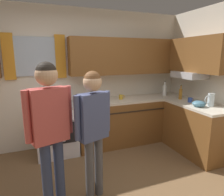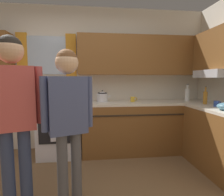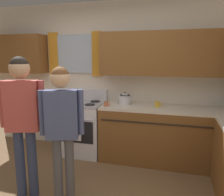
{
  "view_description": "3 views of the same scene",
  "coord_description": "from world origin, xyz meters",
  "px_view_note": "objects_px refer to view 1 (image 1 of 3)",
  "views": [
    {
      "loc": [
        -0.64,
        -1.93,
        1.74
      ],
      "look_at": [
        0.31,
        0.54,
        1.17
      ],
      "focal_mm": 31.76,
      "sensor_mm": 36.0,
      "label": 1
    },
    {
      "loc": [
        0.18,
        -1.52,
        1.3
      ],
      "look_at": [
        0.44,
        0.85,
        1.04
      ],
      "focal_mm": 28.46,
      "sensor_mm": 36.0,
      "label": 2
    },
    {
      "loc": [
        1.13,
        -2.02,
        1.68
      ],
      "look_at": [
        0.4,
        0.63,
        1.18
      ],
      "focal_mm": 36.66,
      "sensor_mm": 36.0,
      "label": 3
    }
  ],
  "objects_px": {
    "bottle_milk_white": "(165,90)",
    "adult_in_plaid": "(93,121)",
    "bottle_oil_amber": "(181,94)",
    "cup_terracotta": "(84,102)",
    "mug_mustard_yellow": "(121,97)",
    "mug_cobalt_blue": "(190,100)",
    "mixing_bowl": "(199,104)",
    "water_pitcher": "(211,100)",
    "stove_oven": "(57,128)",
    "stovetop_kettle": "(94,96)",
    "adult_left": "(50,121)"
  },
  "relations": [
    {
      "from": "stovetop_kettle",
      "to": "adult_in_plaid",
      "type": "relative_size",
      "value": 0.17
    },
    {
      "from": "mug_mustard_yellow",
      "to": "cup_terracotta",
      "type": "xyz_separation_m",
      "value": [
        -0.79,
        -0.17,
        -0.01
      ]
    },
    {
      "from": "bottle_milk_white",
      "to": "cup_terracotta",
      "type": "relative_size",
      "value": 2.88
    },
    {
      "from": "adult_left",
      "to": "mug_mustard_yellow",
      "type": "bearing_deg",
      "value": 43.72
    },
    {
      "from": "mug_mustard_yellow",
      "to": "mixing_bowl",
      "type": "distance_m",
      "value": 1.4
    },
    {
      "from": "bottle_milk_white",
      "to": "water_pitcher",
      "type": "height_order",
      "value": "bottle_milk_white"
    },
    {
      "from": "mug_cobalt_blue",
      "to": "mixing_bowl",
      "type": "relative_size",
      "value": 0.52
    },
    {
      "from": "mug_mustard_yellow",
      "to": "adult_in_plaid",
      "type": "distance_m",
      "value": 1.65
    },
    {
      "from": "mug_cobalt_blue",
      "to": "mixing_bowl",
      "type": "bearing_deg",
      "value": -107.82
    },
    {
      "from": "bottle_milk_white",
      "to": "mug_mustard_yellow",
      "type": "distance_m",
      "value": 1.02
    },
    {
      "from": "bottle_milk_white",
      "to": "bottle_oil_amber",
      "type": "distance_m",
      "value": 0.42
    },
    {
      "from": "bottle_oil_amber",
      "to": "mug_mustard_yellow",
      "type": "height_order",
      "value": "bottle_oil_amber"
    },
    {
      "from": "cup_terracotta",
      "to": "mug_mustard_yellow",
      "type": "bearing_deg",
      "value": 12.03
    },
    {
      "from": "cup_terracotta",
      "to": "adult_in_plaid",
      "type": "height_order",
      "value": "adult_in_plaid"
    },
    {
      "from": "bottle_milk_white",
      "to": "water_pitcher",
      "type": "distance_m",
      "value": 1.06
    },
    {
      "from": "stove_oven",
      "to": "adult_in_plaid",
      "type": "xyz_separation_m",
      "value": [
        0.31,
        -1.35,
        0.52
      ]
    },
    {
      "from": "stovetop_kettle",
      "to": "adult_in_plaid",
      "type": "distance_m",
      "value": 1.46
    },
    {
      "from": "stove_oven",
      "to": "adult_left",
      "type": "bearing_deg",
      "value": -97.43
    },
    {
      "from": "bottle_milk_white",
      "to": "stove_oven",
      "type": "bearing_deg",
      "value": 179.99
    },
    {
      "from": "stovetop_kettle",
      "to": "mug_cobalt_blue",
      "type": "bearing_deg",
      "value": -24.79
    },
    {
      "from": "mug_cobalt_blue",
      "to": "adult_in_plaid",
      "type": "height_order",
      "value": "adult_in_plaid"
    },
    {
      "from": "cup_terracotta",
      "to": "adult_in_plaid",
      "type": "xyz_separation_m",
      "value": [
        -0.16,
        -1.18,
        0.05
      ]
    },
    {
      "from": "bottle_milk_white",
      "to": "adult_in_plaid",
      "type": "bearing_deg",
      "value": -145.47
    },
    {
      "from": "bottle_oil_amber",
      "to": "cup_terracotta",
      "type": "bearing_deg",
      "value": 172.51
    },
    {
      "from": "adult_in_plaid",
      "to": "mug_cobalt_blue",
      "type": "bearing_deg",
      "value": 17.95
    },
    {
      "from": "stovetop_kettle",
      "to": "water_pitcher",
      "type": "distance_m",
      "value": 2.05
    },
    {
      "from": "stove_oven",
      "to": "bottle_milk_white",
      "type": "bearing_deg",
      "value": -0.01
    },
    {
      "from": "bottle_oil_amber",
      "to": "adult_in_plaid",
      "type": "relative_size",
      "value": 0.18
    },
    {
      "from": "bottle_oil_amber",
      "to": "mug_cobalt_blue",
      "type": "xyz_separation_m",
      "value": [
        -0.0,
        -0.27,
        -0.07
      ]
    },
    {
      "from": "bottle_oil_amber",
      "to": "cup_terracotta",
      "type": "height_order",
      "value": "bottle_oil_amber"
    },
    {
      "from": "bottle_milk_white",
      "to": "adult_in_plaid",
      "type": "height_order",
      "value": "adult_in_plaid"
    },
    {
      "from": "bottle_milk_white",
      "to": "bottle_oil_amber",
      "type": "relative_size",
      "value": 1.09
    },
    {
      "from": "water_pitcher",
      "to": "bottle_milk_white",
      "type": "bearing_deg",
      "value": 99.65
    },
    {
      "from": "bottle_oil_amber",
      "to": "adult_left",
      "type": "relative_size",
      "value": 0.17
    },
    {
      "from": "mug_cobalt_blue",
      "to": "water_pitcher",
      "type": "distance_m",
      "value": 0.37
    },
    {
      "from": "stove_oven",
      "to": "stovetop_kettle",
      "type": "bearing_deg",
      "value": 4.39
    },
    {
      "from": "adult_in_plaid",
      "to": "cup_terracotta",
      "type": "bearing_deg",
      "value": 82.33
    },
    {
      "from": "bottle_oil_amber",
      "to": "water_pitcher",
      "type": "height_order",
      "value": "bottle_oil_amber"
    },
    {
      "from": "bottle_oil_amber",
      "to": "water_pitcher",
      "type": "bearing_deg",
      "value": -80.41
    },
    {
      "from": "mixing_bowl",
      "to": "stovetop_kettle",
      "type": "bearing_deg",
      "value": 145.21
    },
    {
      "from": "stove_oven",
      "to": "mug_cobalt_blue",
      "type": "distance_m",
      "value": 2.48
    },
    {
      "from": "bottle_milk_white",
      "to": "cup_terracotta",
      "type": "xyz_separation_m",
      "value": [
        -1.8,
        -0.17,
        -0.08
      ]
    },
    {
      "from": "bottle_oil_amber",
      "to": "mug_mustard_yellow",
      "type": "relative_size",
      "value": 2.38
    },
    {
      "from": "mug_mustard_yellow",
      "to": "cup_terracotta",
      "type": "relative_size",
      "value": 1.1
    },
    {
      "from": "bottle_oil_amber",
      "to": "mug_mustard_yellow",
      "type": "distance_m",
      "value": 1.16
    },
    {
      "from": "mixing_bowl",
      "to": "adult_left",
      "type": "xyz_separation_m",
      "value": [
        -2.42,
        -0.37,
        0.11
      ]
    },
    {
      "from": "bottle_milk_white",
      "to": "mug_cobalt_blue",
      "type": "height_order",
      "value": "bottle_milk_white"
    },
    {
      "from": "adult_left",
      "to": "adult_in_plaid",
      "type": "xyz_separation_m",
      "value": [
        0.48,
        0.02,
        -0.07
      ]
    },
    {
      "from": "water_pitcher",
      "to": "mixing_bowl",
      "type": "xyz_separation_m",
      "value": [
        -0.21,
        0.04,
        -0.06
      ]
    },
    {
      "from": "bottle_oil_amber",
      "to": "mixing_bowl",
      "type": "height_order",
      "value": "bottle_oil_amber"
    }
  ]
}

